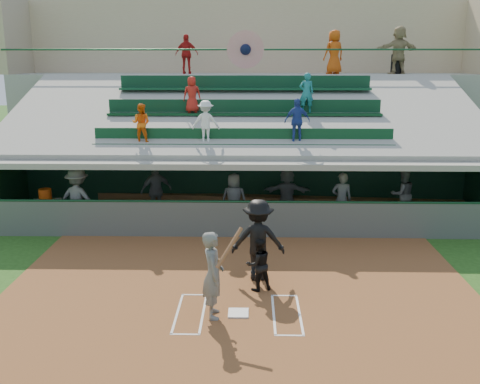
{
  "coord_description": "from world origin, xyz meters",
  "views": [
    {
      "loc": [
        0.26,
        -10.35,
        5.31
      ],
      "look_at": [
        -0.04,
        3.5,
        1.8
      ],
      "focal_mm": 40.0,
      "sensor_mm": 36.0,
      "label": 1
    }
  ],
  "objects_px": {
    "home_plate": "(238,313)",
    "trash_bin": "(397,64)",
    "batter_at_plate": "(213,274)",
    "catcher": "(259,264)",
    "white_table": "(47,212)",
    "water_cooler": "(45,195)"
  },
  "relations": [
    {
      "from": "home_plate",
      "to": "trash_bin",
      "type": "distance_m",
      "value": 15.68
    },
    {
      "from": "home_plate",
      "to": "batter_at_plate",
      "type": "relative_size",
      "value": 0.22
    },
    {
      "from": "catcher",
      "to": "white_table",
      "type": "xyz_separation_m",
      "value": [
        -6.78,
        4.84,
        -0.22
      ]
    },
    {
      "from": "batter_at_plate",
      "to": "white_table",
      "type": "xyz_separation_m",
      "value": [
        -5.83,
        6.17,
        -0.53
      ]
    },
    {
      "from": "white_table",
      "to": "trash_bin",
      "type": "relative_size",
      "value": 1.1
    },
    {
      "from": "white_table",
      "to": "trash_bin",
      "type": "bearing_deg",
      "value": 19.96
    },
    {
      "from": "catcher",
      "to": "trash_bin",
      "type": "bearing_deg",
      "value": -137.13
    },
    {
      "from": "home_plate",
      "to": "trash_bin",
      "type": "relative_size",
      "value": 0.53
    },
    {
      "from": "water_cooler",
      "to": "trash_bin",
      "type": "distance_m",
      "value": 15.32
    },
    {
      "from": "catcher",
      "to": "water_cooler",
      "type": "relative_size",
      "value": 3.12
    },
    {
      "from": "water_cooler",
      "to": "catcher",
      "type": "bearing_deg",
      "value": -35.33
    },
    {
      "from": "home_plate",
      "to": "batter_at_plate",
      "type": "height_order",
      "value": "batter_at_plate"
    },
    {
      "from": "white_table",
      "to": "water_cooler",
      "type": "distance_m",
      "value": 0.59
    },
    {
      "from": "catcher",
      "to": "trash_bin",
      "type": "distance_m",
      "value": 14.26
    },
    {
      "from": "trash_bin",
      "to": "water_cooler",
      "type": "bearing_deg",
      "value": -150.23
    },
    {
      "from": "catcher",
      "to": "white_table",
      "type": "distance_m",
      "value": 8.34
    },
    {
      "from": "home_plate",
      "to": "catcher",
      "type": "distance_m",
      "value": 1.44
    },
    {
      "from": "batter_at_plate",
      "to": "water_cooler",
      "type": "xyz_separation_m",
      "value": [
        -5.81,
        6.13,
        0.07
      ]
    },
    {
      "from": "catcher",
      "to": "trash_bin",
      "type": "xyz_separation_m",
      "value": [
        6.07,
        12.14,
        4.36
      ]
    },
    {
      "from": "home_plate",
      "to": "catcher",
      "type": "xyz_separation_m",
      "value": [
        0.44,
        1.23,
        0.61
      ]
    },
    {
      "from": "home_plate",
      "to": "water_cooler",
      "type": "height_order",
      "value": "water_cooler"
    },
    {
      "from": "home_plate",
      "to": "batter_at_plate",
      "type": "xyz_separation_m",
      "value": [
        -0.52,
        -0.1,
        0.92
      ]
    }
  ]
}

